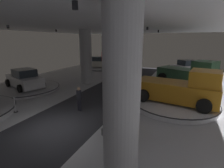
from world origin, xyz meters
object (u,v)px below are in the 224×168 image
(display_car_deep_left, at_px, (99,63))
(column_left, at_px, (86,57))
(display_car_deep_right, at_px, (188,67))
(display_platform_mid_left, at_px, (26,88))
(pickup_truck_far_right, at_px, (189,74))
(pickup_truck_mid_right, at_px, (180,89))
(visitor_walking_near, at_px, (79,97))
(display_platform_mid_right, at_px, (174,103))
(display_platform_far_right, at_px, (185,84))
(column_right, at_px, (121,99))
(display_platform_deep_left, at_px, (99,68))
(display_car_mid_left, at_px, (25,79))
(display_platform_deep_right, at_px, (187,74))
(brand_sign_pylon, at_px, (116,89))

(display_car_deep_left, bearing_deg, column_left, -70.86)
(display_car_deep_right, bearing_deg, column_left, -139.41)
(display_platform_mid_left, xyz_separation_m, pickup_truck_far_right, (13.81, 6.93, 1.17))
(pickup_truck_mid_right, bearing_deg, visitor_walking_near, -151.20)
(display_platform_mid_left, bearing_deg, display_platform_mid_right, 4.97)
(pickup_truck_mid_right, xyz_separation_m, display_platform_far_right, (0.30, 6.00, -1.08))
(column_left, height_order, display_car_deep_right, column_left)
(column_right, height_order, display_car_deep_left, column_right)
(column_left, relative_size, display_platform_deep_left, 0.98)
(pickup_truck_far_right, distance_m, visitor_walking_near, 11.17)
(display_car_mid_left, xyz_separation_m, display_platform_deep_right, (13.71, 12.97, -0.83))
(display_platform_deep_left, xyz_separation_m, display_platform_mid_left, (-0.89, -13.05, -0.01))
(display_platform_deep_right, bearing_deg, display_car_deep_right, -139.50)
(column_right, xyz_separation_m, display_platform_deep_left, (-10.79, 19.37, -2.61))
(column_left, relative_size, brand_sign_pylon, 1.21)
(pickup_truck_mid_right, relative_size, visitor_walking_near, 3.48)
(column_right, xyz_separation_m, pickup_truck_mid_right, (1.53, 7.39, -1.47))
(pickup_truck_far_right, bearing_deg, brand_sign_pylon, -106.19)
(display_car_deep_left, relative_size, display_platform_mid_left, 0.75)
(display_car_deep_left, relative_size, visitor_walking_near, 2.82)
(display_car_deep_left, bearing_deg, display_car_mid_left, -93.66)
(display_platform_deep_right, bearing_deg, pickup_truck_far_right, -89.37)
(brand_sign_pylon, height_order, display_platform_deep_right, brand_sign_pylon)
(brand_sign_pylon, distance_m, display_platform_deep_right, 17.43)
(column_left, xyz_separation_m, pickup_truck_mid_right, (9.38, -3.40, -1.47))
(display_car_deep_right, distance_m, visitor_walking_near, 16.40)
(brand_sign_pylon, relative_size, display_car_mid_left, 1.00)
(column_left, relative_size, display_car_deep_left, 1.23)
(brand_sign_pylon, height_order, visitor_walking_near, brand_sign_pylon)
(visitor_walking_near, bearing_deg, brand_sign_pylon, -29.78)
(column_left, bearing_deg, display_platform_deep_left, 108.95)
(display_platform_mid_left, height_order, display_platform_far_right, display_platform_far_right)
(column_left, distance_m, display_car_mid_left, 6.14)
(column_left, xyz_separation_m, visitor_walking_near, (3.49, -6.64, -1.84))
(display_platform_deep_right, height_order, display_car_deep_right, display_car_deep_right)
(pickup_truck_far_right, bearing_deg, display_platform_mid_right, -98.88)
(brand_sign_pylon, bearing_deg, display_car_deep_left, 119.72)
(display_car_deep_left, relative_size, display_platform_deep_right, 0.90)
(display_platform_mid_right, bearing_deg, column_right, -99.26)
(column_left, bearing_deg, pickup_truck_mid_right, -19.92)
(column_right, bearing_deg, pickup_truck_far_right, 80.90)
(pickup_truck_mid_right, bearing_deg, column_left, 160.08)
(column_left, height_order, display_car_mid_left, column_left)
(pickup_truck_mid_right, height_order, display_car_deep_right, pickup_truck_mid_right)
(brand_sign_pylon, distance_m, display_car_deep_left, 19.73)
(brand_sign_pylon, height_order, display_car_mid_left, brand_sign_pylon)
(pickup_truck_mid_right, relative_size, display_platform_deep_right, 1.12)
(display_car_mid_left, bearing_deg, display_car_deep_left, 86.34)
(display_car_mid_left, relative_size, visitor_walking_near, 2.87)
(pickup_truck_mid_right, xyz_separation_m, display_platform_deep_right, (0.52, 11.88, -1.11))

